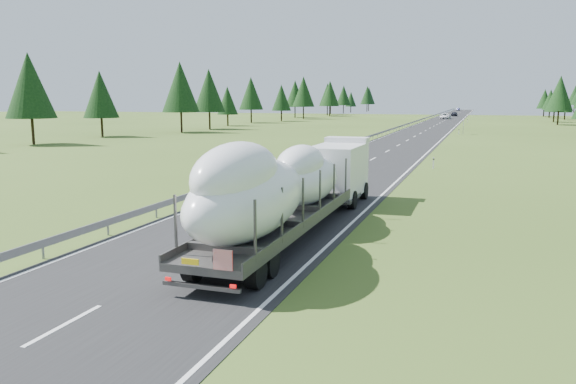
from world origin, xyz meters
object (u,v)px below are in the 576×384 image
(highway_sign, at_px, (463,124))
(boat_truck, at_px, (290,184))
(distant_car_dark, at_px, (454,114))
(distant_car_blue, at_px, (458,109))
(distant_van, at_px, (445,116))

(highway_sign, height_order, boat_truck, boat_truck)
(highway_sign, relative_size, distant_car_dark, 0.57)
(boat_truck, xyz_separation_m, distant_car_blue, (-4.84, 274.26, -1.76))
(boat_truck, height_order, distant_van, boat_truck)
(highway_sign, xyz_separation_m, boat_truck, (-4.60, -77.63, 0.61))
(distant_van, bearing_deg, distant_car_dark, 90.57)
(boat_truck, distance_m, distant_car_dark, 180.27)
(distant_van, bearing_deg, distant_car_blue, 93.73)
(distant_van, height_order, distant_car_blue, distant_van)
(distant_van, bearing_deg, highway_sign, -81.05)
(highway_sign, bearing_deg, boat_truck, -93.39)
(distant_car_dark, bearing_deg, highway_sign, -81.01)
(highway_sign, height_order, distant_car_dark, highway_sign)
(distant_car_blue, bearing_deg, boat_truck, -86.17)
(distant_car_dark, height_order, distant_car_blue, distant_car_dark)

